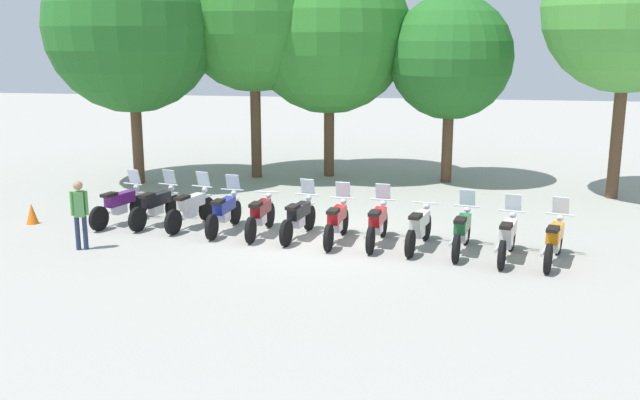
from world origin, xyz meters
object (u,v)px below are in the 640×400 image
at_px(motorcycle_3, 224,211).
at_px(motorcycle_5, 299,217).
at_px(motorcycle_9, 462,231).
at_px(motorcycle_11, 554,240).
at_px(tree_1, 254,14).
at_px(motorcycle_4, 261,215).
at_px(motorcycle_8, 419,227).
at_px(motorcycle_10, 508,236).
at_px(motorcycle_2, 191,207).
at_px(motorcycle_6, 337,221).
at_px(motorcycle_7, 378,223).
at_px(motorcycle_1, 157,205).
at_px(motorcycle_0, 120,204).
at_px(tree_3, 451,57).
at_px(traffic_cone, 32,214).
at_px(person_0, 80,210).
at_px(tree_0, 131,27).
at_px(tree_4, 629,7).
at_px(tree_2, 329,32).

xyz_separation_m(motorcycle_3, motorcycle_5, (1.98, -0.26, 0.00)).
distance_m(motorcycle_9, motorcycle_11, 2.03).
distance_m(motorcycle_5, tree_1, 9.39).
relative_size(motorcycle_4, motorcycle_8, 1.02).
height_order(motorcycle_9, motorcycle_10, same).
height_order(motorcycle_4, motorcycle_8, same).
bearing_deg(motorcycle_2, motorcycle_3, -91.58).
distance_m(motorcycle_3, motorcycle_11, 8.02).
height_order(motorcycle_4, motorcycle_6, motorcycle_6).
bearing_deg(motorcycle_8, motorcycle_7, 92.74).
height_order(motorcycle_1, tree_1, tree_1).
bearing_deg(motorcycle_6, motorcycle_9, -91.76).
xyz_separation_m(motorcycle_0, motorcycle_2, (1.97, -0.04, 0.00)).
height_order(motorcycle_7, tree_1, tree_1).
xyz_separation_m(motorcycle_0, motorcycle_9, (8.88, -1.24, 0.00)).
bearing_deg(motorcycle_4, motorcycle_6, -95.85).
xyz_separation_m(tree_3, traffic_cone, (-10.94, -7.36, -3.89)).
distance_m(motorcycle_11, tree_1, 13.24).
relative_size(motorcycle_5, tree_3, 0.35).
relative_size(person_0, tree_0, 0.21).
relative_size(motorcycle_1, tree_1, 0.26).
distance_m(motorcycle_7, tree_1, 10.39).
bearing_deg(person_0, motorcycle_3, 106.88).
distance_m(motorcycle_7, tree_4, 10.47).
xyz_separation_m(motorcycle_6, motorcycle_11, (4.94, -0.88, 0.00)).
xyz_separation_m(motorcycle_3, person_0, (-2.84, -2.08, 0.44)).
height_order(motorcycle_1, tree_0, tree_0).
height_order(motorcycle_1, traffic_cone, motorcycle_1).
bearing_deg(tree_4, traffic_cone, -160.52).
height_order(motorcycle_5, motorcycle_7, same).
relative_size(motorcycle_3, motorcycle_7, 1.00).
distance_m(person_0, tree_0, 8.77).
xyz_separation_m(motorcycle_5, motorcycle_6, (0.98, -0.25, 0.00)).
distance_m(motorcycle_1, motorcycle_3, 2.01).
bearing_deg(person_0, tree_4, 100.18).
xyz_separation_m(motorcycle_8, motorcycle_10, (1.98, -0.53, 0.01)).
xyz_separation_m(motorcycle_4, motorcycle_10, (5.93, -1.11, 0.01)).
bearing_deg(motorcycle_5, motorcycle_4, 95.01).
height_order(motorcycle_1, motorcycle_6, same).
bearing_deg(motorcycle_11, tree_1, 62.83).
bearing_deg(motorcycle_4, motorcycle_2, 81.83).
height_order(motorcycle_2, motorcycle_8, motorcycle_2).
bearing_deg(motorcycle_6, motorcycle_11, -93.96).
distance_m(motorcycle_4, motorcycle_11, 7.03).
relative_size(tree_0, tree_3, 1.27).
height_order(tree_0, tree_4, tree_4).
relative_size(motorcycle_9, traffic_cone, 3.95).
relative_size(motorcycle_7, tree_2, 0.28).
height_order(motorcycle_3, motorcycle_11, same).
xyz_separation_m(motorcycle_3, tree_1, (-0.90, 7.11, 5.07)).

